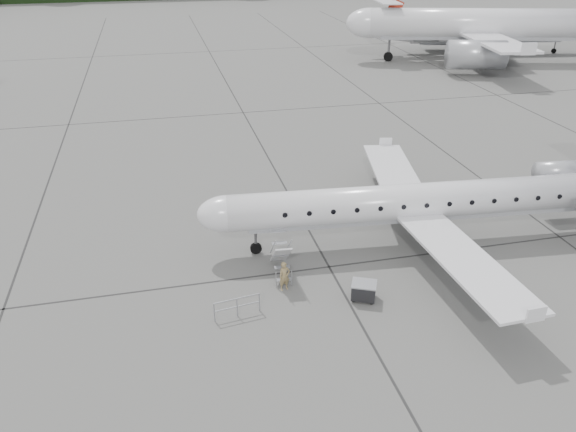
{
  "coord_description": "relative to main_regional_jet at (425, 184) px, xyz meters",
  "views": [
    {
      "loc": [
        -12.39,
        -22.15,
        16.38
      ],
      "look_at": [
        -6.15,
        4.24,
        2.3
      ],
      "focal_mm": 35.0,
      "sensor_mm": 36.0,
      "label": 1
    }
  ],
  "objects": [
    {
      "name": "baggage_cart",
      "position": [
        -5.09,
        -4.7,
        -3.11
      ],
      "size": [
        1.43,
        1.33,
        1.0
      ],
      "primitive_type": null,
      "rotation": [
        0.0,
        0.0,
        -0.43
      ],
      "color": "black",
      "rests_on": "ground"
    },
    {
      "name": "airstair",
      "position": [
        -8.55,
        -1.58,
        -2.48
      ],
      "size": [
        1.06,
        2.57,
        2.26
      ],
      "primitive_type": null,
      "rotation": [
        0.0,
        0.0,
        -0.09
      ],
      "color": "silver",
      "rests_on": "ground"
    },
    {
      "name": "bg_narrowbody",
      "position": [
        28.58,
        42.93,
        3.21
      ],
      "size": [
        43.91,
        36.44,
        13.65
      ],
      "primitive_type": null,
      "rotation": [
        0.0,
        0.0,
        -0.27
      ],
      "color": "silver",
      "rests_on": "ground"
    },
    {
      "name": "bg_regional_right",
      "position": [
        32.52,
        46.84,
        0.23
      ],
      "size": [
        31.82,
        24.78,
        7.68
      ],
      "primitive_type": null,
      "rotation": [
        0.0,
        0.0,
        3.01
      ],
      "color": "silver",
      "rests_on": "ground"
    },
    {
      "name": "passenger",
      "position": [
        -8.68,
        -2.98,
        -2.83
      ],
      "size": [
        0.63,
        0.48,
        1.57
      ],
      "primitive_type": "imported",
      "rotation": [
        0.0,
        0.0,
        0.19
      ],
      "color": "olive",
      "rests_on": "ground"
    },
    {
      "name": "main_regional_jet",
      "position": [
        0.0,
        0.0,
        0.0
      ],
      "size": [
        29.81,
        22.63,
        7.22
      ],
      "primitive_type": null,
      "rotation": [
        0.0,
        0.0,
        -0.09
      ],
      "color": "silver",
      "rests_on": "ground"
    },
    {
      "name": "ground",
      "position": [
        -1.52,
        -3.73,
        -3.61
      ],
      "size": [
        320.0,
        320.0,
        0.0
      ],
      "primitive_type": "plane",
      "color": "slate",
      "rests_on": "ground"
    },
    {
      "name": "safety_railing",
      "position": [
        -11.33,
        -4.61,
        -3.11
      ],
      "size": [
        2.19,
        0.39,
        1.0
      ],
      "primitive_type": null,
      "rotation": [
        0.0,
        0.0,
        0.14
      ],
      "color": "#92949A",
      "rests_on": "ground"
    }
  ]
}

